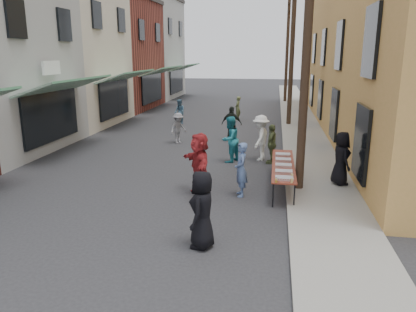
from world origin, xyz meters
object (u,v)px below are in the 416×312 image
(guest_front_a, at_px, (202,210))
(utility_pole_near, at_px, (307,42))
(guest_front_c, at_px, (230,139))
(catering_tray_sausage, at_px, (284,178))
(utility_pole_far, at_px, (287,49))
(server, at_px, (341,158))
(serving_table, at_px, (283,165))
(utility_pole_mid, at_px, (292,47))

(guest_front_a, bearing_deg, utility_pole_near, 159.04)
(utility_pole_near, bearing_deg, guest_front_c, 129.28)
(catering_tray_sausage, xyz_separation_m, guest_front_c, (-2.03, 4.43, 0.12))
(utility_pole_far, distance_m, server, 23.71)
(serving_table, relative_size, guest_front_a, 2.29)
(utility_pole_near, bearing_deg, catering_tray_sausage, -110.53)
(serving_table, relative_size, guest_front_c, 2.20)
(serving_table, bearing_deg, guest_front_a, -111.76)
(utility_pole_far, height_order, guest_front_a, utility_pole_far)
(utility_pole_near, relative_size, catering_tray_sausage, 18.00)
(serving_table, bearing_deg, server, 8.64)
(guest_front_a, xyz_separation_m, guest_front_c, (-0.22, 7.32, 0.03))
(utility_pole_mid, distance_m, guest_front_c, 9.93)
(server, bearing_deg, guest_front_a, 127.11)
(serving_table, height_order, catering_tray_sausage, catering_tray_sausage)
(utility_pole_mid, relative_size, guest_front_c, 4.96)
(utility_pole_far, height_order, catering_tray_sausage, utility_pole_far)
(utility_pole_near, height_order, utility_pole_far, same)
(serving_table, distance_m, guest_front_a, 4.89)
(utility_pole_mid, height_order, server, utility_pole_mid)
(utility_pole_near, xyz_separation_m, utility_pole_mid, (0.00, 12.00, 0.00))
(utility_pole_mid, bearing_deg, utility_pole_near, -90.00)
(utility_pole_near, height_order, serving_table, utility_pole_near)
(utility_pole_far, xyz_separation_m, catering_tray_sausage, (-0.50, -25.33, -3.71))
(catering_tray_sausage, height_order, guest_front_a, guest_front_a)
(utility_pole_mid, bearing_deg, utility_pole_far, 90.00)
(utility_pole_mid, bearing_deg, catering_tray_sausage, -92.15)
(guest_front_c, xyz_separation_m, server, (3.83, -2.51, 0.04))
(catering_tray_sausage, height_order, server, server)
(serving_table, xyz_separation_m, guest_front_a, (-1.81, -4.54, 0.16))
(guest_front_c, bearing_deg, server, 84.86)
(utility_pole_far, xyz_separation_m, guest_front_a, (-2.31, -28.22, -3.63))
(guest_front_a, relative_size, guest_front_c, 0.96)
(utility_pole_mid, xyz_separation_m, serving_table, (-0.50, -11.68, -3.79))
(utility_pole_near, relative_size, guest_front_a, 5.16)
(catering_tray_sausage, relative_size, server, 0.29)
(catering_tray_sausage, bearing_deg, utility_pole_mid, 87.85)
(utility_pole_far, height_order, serving_table, utility_pole_far)
(guest_front_a, bearing_deg, utility_pole_far, -176.95)
(utility_pole_far, height_order, guest_front_c, utility_pole_far)
(guest_front_a, bearing_deg, catering_tray_sausage, 155.64)
(utility_pole_near, relative_size, utility_pole_far, 1.00)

